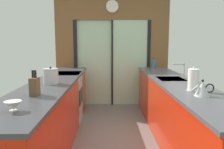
# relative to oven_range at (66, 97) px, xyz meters

# --- Properties ---
(ground_plane) EXTENTS (5.04, 7.60, 0.02)m
(ground_plane) POSITION_rel_oven_range_xyz_m (0.91, -0.65, -0.47)
(ground_plane) COLOR slate
(back_wall_unit) EXTENTS (2.64, 0.12, 2.70)m
(back_wall_unit) POSITION_rel_oven_range_xyz_m (0.91, 1.15, 1.07)
(back_wall_unit) COLOR brown
(back_wall_unit) RESTS_ON ground_plane
(left_counter_run) EXTENTS (0.62, 3.80, 0.92)m
(left_counter_run) POSITION_rel_oven_range_xyz_m (-0.00, -1.12, 0.01)
(left_counter_run) COLOR red
(left_counter_run) RESTS_ON ground_plane
(right_counter_run) EXTENTS (0.62, 3.80, 0.92)m
(right_counter_run) POSITION_rel_oven_range_xyz_m (1.82, -0.95, 0.01)
(right_counter_run) COLOR red
(right_counter_run) RESTS_ON ground_plane
(sink_faucet) EXTENTS (0.19, 0.02, 0.24)m
(sink_faucet) POSITION_rel_oven_range_xyz_m (1.96, -0.70, 0.63)
(sink_faucet) COLOR #B7BABC
(sink_faucet) RESTS_ON right_counter_run
(oven_range) EXTENTS (0.60, 0.60, 0.92)m
(oven_range) POSITION_rel_oven_range_xyz_m (0.00, 0.00, 0.00)
(oven_range) COLOR #B7BABC
(oven_range) RESTS_ON ground_plane
(mixing_bowl) EXTENTS (0.14, 0.14, 0.08)m
(mixing_bowl) POSITION_rel_oven_range_xyz_m (0.02, -2.37, 0.51)
(mixing_bowl) COLOR silver
(mixing_bowl) RESTS_ON left_counter_run
(knife_block) EXTENTS (0.08, 0.14, 0.27)m
(knife_block) POSITION_rel_oven_range_xyz_m (0.02, -1.80, 0.56)
(knife_block) COLOR brown
(knife_block) RESTS_ON left_counter_run
(stock_pot) EXTENTS (0.21, 0.21, 0.24)m
(stock_pot) POSITION_rel_oven_range_xyz_m (0.02, -1.11, 0.57)
(stock_pot) COLOR #B7BABC
(stock_pot) RESTS_ON left_counter_run
(kettle) EXTENTS (0.24, 0.16, 0.18)m
(kettle) POSITION_rel_oven_range_xyz_m (1.80, -1.87, 0.54)
(kettle) COLOR #B7BABC
(kettle) RESTS_ON right_counter_run
(soap_bottle) EXTENTS (0.06, 0.06, 0.23)m
(soap_bottle) POSITION_rel_oven_range_xyz_m (1.80, 0.67, 0.56)
(soap_bottle) COLOR #286BB7
(soap_bottle) RESTS_ON right_counter_run
(paper_towel_roll) EXTENTS (0.14, 0.14, 0.29)m
(paper_towel_roll) POSITION_rel_oven_range_xyz_m (1.80, -1.62, 0.59)
(paper_towel_roll) COLOR #B7BABC
(paper_towel_roll) RESTS_ON right_counter_run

